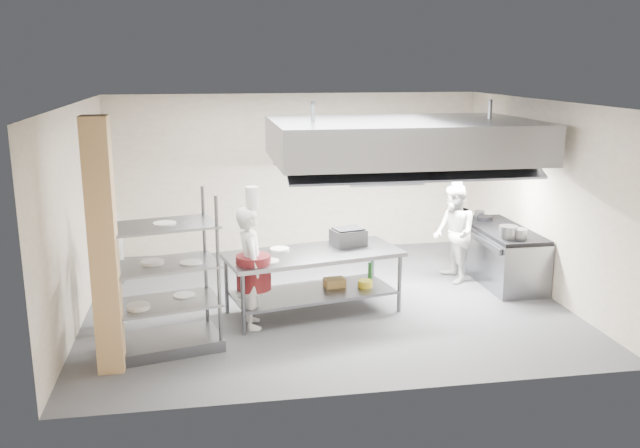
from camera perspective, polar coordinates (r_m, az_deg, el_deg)
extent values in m
plane|color=#333336|center=(10.43, 0.33, -6.49)|extent=(7.00, 7.00, 0.00)
plane|color=silver|center=(9.82, 0.36, 10.19)|extent=(7.00, 7.00, 0.00)
plane|color=tan|center=(12.93, -2.01, 4.30)|extent=(7.00, 0.00, 7.00)
plane|color=tan|center=(10.02, -19.75, 0.80)|extent=(0.00, 6.00, 6.00)
plane|color=tan|center=(11.17, 18.32, 2.15)|extent=(0.00, 6.00, 6.00)
cube|color=tan|center=(8.10, -17.77, -1.93)|extent=(0.30, 0.30, 3.00)
cube|color=gray|center=(10.56, 6.98, 7.06)|extent=(4.00, 2.50, 0.60)
cube|color=white|center=(10.38, 2.14, 5.26)|extent=(1.60, 0.12, 0.04)
cube|color=white|center=(10.89, 11.49, 5.39)|extent=(1.60, 0.12, 0.04)
cube|color=gray|center=(13.14, 5.91, 4.38)|extent=(1.50, 0.28, 0.04)
cube|color=gray|center=(9.71, -0.58, -2.56)|extent=(2.67, 1.55, 0.06)
cube|color=slate|center=(9.89, -0.57, -5.79)|extent=(2.45, 1.41, 0.04)
cube|color=gray|center=(11.67, 14.97, -2.62)|extent=(0.80, 2.00, 0.84)
cube|color=black|center=(11.55, 15.10, -0.47)|extent=(0.78, 1.96, 0.06)
imported|color=white|center=(9.27, -5.83, -3.64)|extent=(0.44, 0.64, 1.69)
imported|color=white|center=(11.35, 11.22, -0.80)|extent=(0.62, 0.80, 1.63)
imported|color=white|center=(9.61, -17.01, -3.63)|extent=(0.47, 1.00, 1.67)
cube|color=slate|center=(10.08, 2.39, -1.12)|extent=(0.55, 0.47, 0.23)
cube|color=olive|center=(10.05, 1.23, -4.95)|extent=(0.32, 0.24, 0.13)
cylinder|color=gray|center=(10.87, 15.56, -0.66)|extent=(0.29, 0.29, 0.20)
cylinder|color=white|center=(8.76, -12.97, -6.36)|extent=(0.28, 0.28, 0.05)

